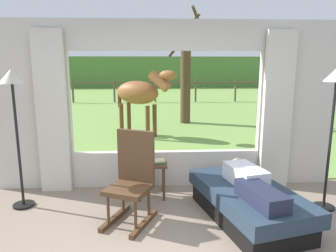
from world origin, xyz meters
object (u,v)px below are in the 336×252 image
at_px(rocking_chair, 132,178).
at_px(recliner_sofa, 248,203).
at_px(potted_plant, 146,149).
at_px(floor_lamp_right, 335,96).
at_px(floor_lamp_left, 13,97).
at_px(book_stack, 158,161).
at_px(pasture_tree, 185,69).
at_px(reclining_person, 250,181).
at_px(side_table, 152,168).
at_px(horse, 140,93).

bearing_deg(rocking_chair, recliner_sofa, 20.77).
xyz_separation_m(potted_plant, floor_lamp_right, (2.39, -0.58, 0.81)).
relative_size(rocking_chair, floor_lamp_left, 0.61).
relative_size(potted_plant, book_stack, 1.58).
distance_m(potted_plant, pasture_tree, 5.82).
distance_m(rocking_chair, floor_lamp_right, 2.73).
bearing_deg(floor_lamp_left, reclining_person, -11.45).
distance_m(potted_plant, book_stack, 0.26).
distance_m(recliner_sofa, side_table, 1.43).
bearing_deg(reclining_person, book_stack, 130.45).
relative_size(floor_lamp_right, pasture_tree, 0.53).
height_order(side_table, pasture_tree, pasture_tree).
bearing_deg(side_table, recliner_sofa, -33.29).
distance_m(rocking_chair, pasture_tree, 6.60).
bearing_deg(potted_plant, recliner_sofa, -33.53).
xyz_separation_m(reclining_person, side_table, (-1.18, 0.83, -0.10)).
distance_m(recliner_sofa, floor_lamp_left, 3.25).
bearing_deg(side_table, potted_plant, 143.13).
bearing_deg(floor_lamp_left, floor_lamp_right, -4.05).
relative_size(side_table, floor_lamp_left, 0.28).
relative_size(recliner_sofa, reclining_person, 1.31).
relative_size(floor_lamp_left, pasture_tree, 0.52).
relative_size(book_stack, pasture_tree, 0.06).
xyz_separation_m(floor_lamp_left, pasture_tree, (2.86, 5.90, 0.23)).
distance_m(rocking_chair, potted_plant, 0.78).
bearing_deg(reclining_person, recliner_sofa, 75.73).
distance_m(recliner_sofa, horse, 4.87).
xyz_separation_m(side_table, horse, (-0.27, 3.77, 0.73)).
bearing_deg(side_table, rocking_chair, -109.07).
bearing_deg(floor_lamp_right, potted_plant, 166.42).
height_order(side_table, book_stack, book_stack).
distance_m(reclining_person, potted_plant, 1.55).
bearing_deg(horse, reclining_person, 51.52).
height_order(rocking_chair, floor_lamp_left, floor_lamp_left).
bearing_deg(recliner_sofa, book_stack, 132.20).
distance_m(potted_plant, floor_lamp_left, 1.87).
relative_size(rocking_chair, floor_lamp_right, 0.60).
xyz_separation_m(side_table, floor_lamp_left, (-1.76, -0.23, 1.07)).
height_order(reclining_person, potted_plant, potted_plant).
bearing_deg(recliner_sofa, potted_plant, 132.20).
height_order(rocking_chair, pasture_tree, pasture_tree).
bearing_deg(potted_plant, floor_lamp_left, -170.18).
xyz_separation_m(reclining_person, book_stack, (-1.09, 0.77, 0.02)).
bearing_deg(horse, floor_lamp_right, 65.04).
bearing_deg(side_table, reclining_person, -34.91).
bearing_deg(pasture_tree, rocking_chair, -101.94).
bearing_deg(side_table, pasture_tree, 78.96).
bearing_deg(rocking_chair, potted_plant, 102.27).
relative_size(side_table, book_stack, 2.56).
distance_m(recliner_sofa, pasture_tree, 6.62).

